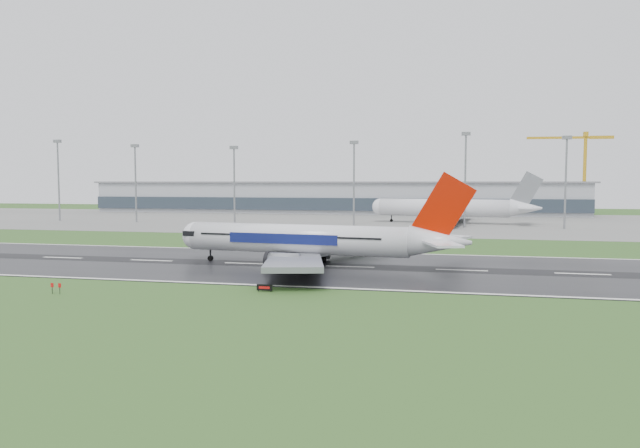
# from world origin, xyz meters

# --- Properties ---
(ground) EXTENTS (520.00, 520.00, 0.00)m
(ground) POSITION_xyz_m (0.00, 0.00, 0.00)
(ground) COLOR #284D1C
(ground) RESTS_ON ground
(runway) EXTENTS (400.00, 45.00, 0.10)m
(runway) POSITION_xyz_m (0.00, 0.00, 0.05)
(runway) COLOR black
(runway) RESTS_ON ground
(apron) EXTENTS (400.00, 130.00, 0.08)m
(apron) POSITION_xyz_m (0.00, 125.00, 0.04)
(apron) COLOR slate
(apron) RESTS_ON ground
(terminal) EXTENTS (240.00, 36.00, 15.00)m
(terminal) POSITION_xyz_m (0.00, 185.00, 7.50)
(terminal) COLOR #93979E
(terminal) RESTS_ON ground
(main_airliner) EXTENTS (61.60, 59.24, 16.55)m
(main_airliner) POSITION_xyz_m (33.71, -0.19, 8.38)
(main_airliner) COLOR silver
(main_airliner) RESTS_ON runway
(parked_airliner) EXTENTS (70.86, 67.09, 18.65)m
(parked_airliner) POSITION_xyz_m (58.62, 119.22, 9.40)
(parked_airliner) COLOR silver
(parked_airliner) RESTS_ON apron
(tower_crane) EXTENTS (40.35, 5.04, 40.13)m
(tower_crane) POSITION_xyz_m (122.66, 200.00, 20.06)
(tower_crane) COLOR #C4911A
(tower_crane) RESTS_ON ground
(runway_sign) EXTENTS (2.31, 0.54, 1.04)m
(runway_sign) POSITION_xyz_m (31.89, -26.24, 0.52)
(runway_sign) COLOR black
(runway_sign) RESTS_ON ground
(floodmast_0) EXTENTS (0.64, 0.64, 31.12)m
(floodmast_0) POSITION_xyz_m (-94.06, 100.00, 15.56)
(floodmast_0) COLOR gray
(floodmast_0) RESTS_ON ground
(floodmast_1) EXTENTS (0.64, 0.64, 28.88)m
(floodmast_1) POSITION_xyz_m (-60.32, 100.00, 14.44)
(floodmast_1) COLOR gray
(floodmast_1) RESTS_ON ground
(floodmast_2) EXTENTS (0.64, 0.64, 27.74)m
(floodmast_2) POSITION_xyz_m (-20.02, 100.00, 13.87)
(floodmast_2) COLOR gray
(floodmast_2) RESTS_ON ground
(floodmast_3) EXTENTS (0.64, 0.64, 28.97)m
(floodmast_3) POSITION_xyz_m (24.93, 100.00, 14.48)
(floodmast_3) COLOR gray
(floodmast_3) RESTS_ON ground
(floodmast_4) EXTENTS (0.64, 0.64, 31.35)m
(floodmast_4) POSITION_xyz_m (63.33, 100.00, 15.67)
(floodmast_4) COLOR gray
(floodmast_4) RESTS_ON ground
(floodmast_5) EXTENTS (0.64, 0.64, 29.56)m
(floodmast_5) POSITION_xyz_m (95.52, 100.00, 14.78)
(floodmast_5) COLOR gray
(floodmast_5) RESTS_ON ground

